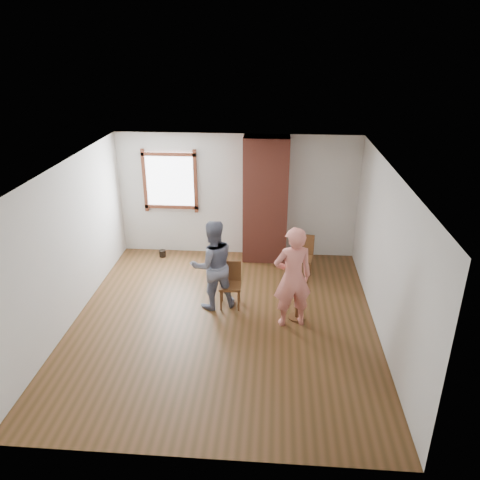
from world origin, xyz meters
name	(u,v)px	position (x,y,z in m)	size (l,w,h in m)	color
ground	(224,322)	(0.00, 0.00, 0.00)	(5.50, 5.50, 0.00)	brown
room_shell	(223,207)	(-0.06, 0.61, 1.81)	(5.04, 5.52, 2.62)	silver
brick_chimney	(265,200)	(0.60, 2.50, 1.30)	(0.90, 0.50, 2.60)	#9E4838
stoneware_crock	(215,259)	(-0.38, 1.94, 0.22)	(0.34, 0.34, 0.44)	#C7AF90
dark_pot	(163,254)	(-1.59, 2.40, 0.07)	(0.14, 0.14, 0.14)	black
dining_chair_left	(230,282)	(0.06, 0.58, 0.45)	(0.39, 0.39, 0.80)	brown
dining_chair_right	(302,255)	(1.35, 1.71, 0.48)	(0.47, 0.47, 0.86)	brown
side_table	(298,297)	(1.21, 0.21, 0.40)	(0.40, 0.40, 0.60)	brown
cake_plate	(298,287)	(1.21, 0.21, 0.60)	(0.18, 0.18, 0.01)	white
cake_slice	(299,285)	(1.22, 0.21, 0.64)	(0.08, 0.07, 0.06)	white
man	(213,265)	(-0.23, 0.50, 0.80)	(0.78, 0.61, 1.60)	#121933
person_pink	(293,278)	(1.11, 0.04, 0.86)	(0.63, 0.41, 1.72)	#EC8276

